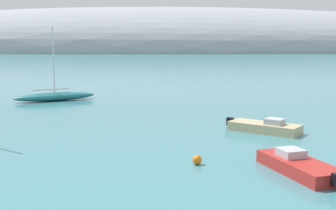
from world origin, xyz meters
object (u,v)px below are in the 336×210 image
(sailboat_teal_near_shore, at_px, (55,96))
(motorboat_red_foreground, at_px, (299,166))
(motorboat_sand_alongside_breakwater, at_px, (265,127))
(mooring_buoy_orange, at_px, (197,160))

(sailboat_teal_near_shore, xyz_separation_m, motorboat_red_foreground, (18.00, -26.10, -0.10))
(motorboat_red_foreground, xyz_separation_m, motorboat_sand_alongside_breakwater, (0.46, 9.89, -0.01))
(sailboat_teal_near_shore, relative_size, mooring_buoy_orange, 16.45)
(mooring_buoy_orange, bearing_deg, sailboat_teal_near_shore, 118.02)
(sailboat_teal_near_shore, bearing_deg, mooring_buoy_orange, -87.47)
(sailboat_teal_near_shore, height_order, motorboat_red_foreground, sailboat_teal_near_shore)
(motorboat_sand_alongside_breakwater, distance_m, mooring_buoy_orange, 9.92)
(sailboat_teal_near_shore, bearing_deg, motorboat_sand_alongside_breakwater, -66.77)
(sailboat_teal_near_shore, height_order, mooring_buoy_orange, sailboat_teal_near_shore)
(sailboat_teal_near_shore, xyz_separation_m, motorboat_sand_alongside_breakwater, (18.46, -16.21, -0.11))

